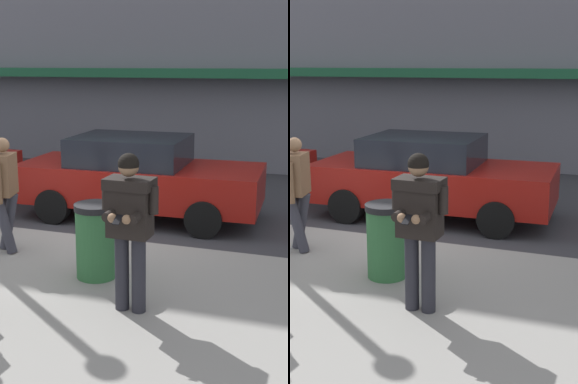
% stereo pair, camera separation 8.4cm
% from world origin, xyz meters
% --- Properties ---
extents(ground_plane, '(80.00, 80.00, 0.00)m').
position_xyz_m(ground_plane, '(0.00, 0.00, 0.00)').
color(ground_plane, '#333338').
extents(sidewalk, '(32.00, 5.30, 0.14)m').
position_xyz_m(sidewalk, '(1.00, -2.85, 0.07)').
color(sidewalk, gray).
rests_on(sidewalk, ground).
extents(curb_paint_line, '(28.00, 0.12, 0.01)m').
position_xyz_m(curb_paint_line, '(1.00, 0.05, 0.00)').
color(curb_paint_line, silver).
rests_on(curb_paint_line, ground).
extents(parked_sedan_mid, '(4.55, 2.03, 1.54)m').
position_xyz_m(parked_sedan_mid, '(0.24, 1.55, 0.79)').
color(parked_sedan_mid, maroon).
rests_on(parked_sedan_mid, ground).
extents(man_texting_on_phone, '(0.65, 0.59, 1.81)m').
position_xyz_m(man_texting_on_phone, '(1.59, -2.49, 1.25)').
color(man_texting_on_phone, '#23232B').
rests_on(man_texting_on_phone, sidewalk).
extents(pedestrian_dark_coat, '(0.40, 0.58, 1.70)m').
position_xyz_m(pedestrian_dark_coat, '(-0.82, -1.24, 1.11)').
color(pedestrian_dark_coat, '#33333D').
rests_on(pedestrian_dark_coat, sidewalk).
extents(trash_bin, '(0.55, 0.55, 0.98)m').
position_xyz_m(trash_bin, '(0.82, -1.70, 0.63)').
color(trash_bin, '#2D6638').
rests_on(trash_bin, sidewalk).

